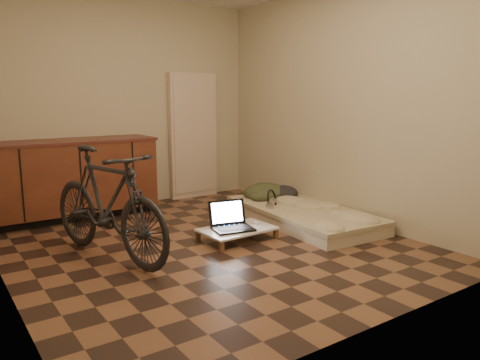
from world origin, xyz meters
TOP-DOWN VIEW (x-y plane):
  - room_shell at (0.00, 0.00)m, footprint 3.50×4.00m
  - cabinets at (-0.75, 1.70)m, footprint 1.84×0.62m
  - appliance_panel at (0.95, 1.94)m, footprint 0.70×0.10m
  - bicycle at (-0.90, 0.14)m, footprint 0.89×1.73m
  - futon at (1.30, 0.06)m, footprint 1.04×1.95m
  - clothing_pile at (1.38, 0.76)m, footprint 0.63×0.54m
  - headphones at (1.05, 0.31)m, footprint 0.35×0.34m
  - lap_desk at (0.32, -0.07)m, footprint 0.73×0.49m
  - laptop at (0.26, -0.04)m, footprint 0.44×0.41m
  - mouse at (0.57, -0.04)m, footprint 0.06×0.09m

SIDE VIEW (x-z plane):
  - futon at x=1.30m, z-range 0.00..0.16m
  - lap_desk at x=0.32m, z-range 0.04..0.16m
  - mouse at x=0.57m, z-range 0.12..0.15m
  - laptop at x=0.26m, z-range 0.04..0.30m
  - headphones at x=1.05m, z-range 0.16..0.34m
  - clothing_pile at x=1.38m, z-range 0.16..0.40m
  - cabinets at x=-0.75m, z-range 0.01..0.92m
  - bicycle at x=-0.90m, z-range 0.00..1.08m
  - appliance_panel at x=0.95m, z-range 0.00..1.70m
  - room_shell at x=0.00m, z-range 0.00..2.60m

